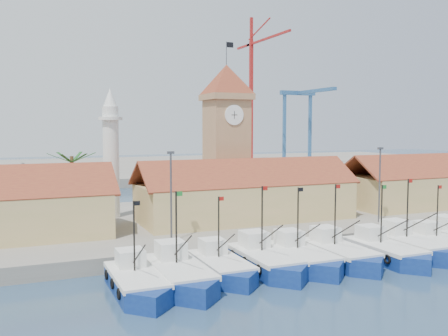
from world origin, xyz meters
name	(u,v)px	position (x,y,z in m)	size (l,w,h in m)	color
ground	(343,274)	(0.00, 0.00, 0.00)	(400.00, 400.00, 0.00)	#1B3049
quay	(232,220)	(0.00, 24.00, 0.75)	(140.00, 32.00, 1.50)	gray
terminal	(113,169)	(0.00, 110.00, 1.00)	(240.00, 80.00, 2.00)	gray
boat_0	(137,284)	(-17.82, 1.86, 0.78)	(3.65, 10.00, 7.57)	navy
boat_1	(180,276)	(-14.21, 2.31, 0.84)	(3.91, 10.72, 8.11)	navy
boat_2	(223,268)	(-10.04, 3.38, 0.75)	(3.51, 9.61, 7.27)	navy
boat_3	(267,262)	(-5.75, 3.37, 0.83)	(3.87, 10.61, 8.03)	navy
boat_4	(303,259)	(-2.15, 3.14, 0.80)	(3.74, 10.25, 7.75)	navy
boat_5	(340,255)	(1.84, 2.88, 0.82)	(3.81, 10.44, 7.90)	navy
boat_6	(387,253)	(6.53, 1.89, 0.80)	(3.73, 10.22, 7.73)	navy
boat_7	(413,247)	(10.49, 2.60, 0.84)	(3.92, 10.73, 8.12)	navy
boat_8	(443,245)	(14.22, 2.38, 0.75)	(3.51, 9.62, 7.28)	navy
hall_center	(245,199)	(0.00, 20.00, 3.99)	(27.04, 10.13, 7.61)	tan
hall_right	(439,187)	(32.00, 20.00, 3.99)	(31.20, 10.13, 7.61)	tan
clock_tower	(226,134)	(0.00, 26.00, 11.96)	(5.80, 5.80, 22.70)	#A97B57
minaret	(111,153)	(-15.00, 28.00, 9.73)	(3.00, 3.00, 16.30)	silver
palm_tree	(72,183)	(-20.00, 26.00, 6.25)	(5.60, 5.03, 8.39)	brown
lamp_posts	(281,186)	(0.50, 12.00, 6.48)	(80.70, 0.25, 9.03)	#3F3F44
crane_red_right	(253,82)	(42.20, 103.55, 26.83)	(1.00, 33.46, 44.64)	#A71B19
gantry	(303,106)	(62.00, 106.65, 20.04)	(13.00, 22.00, 23.20)	#2E5C8F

